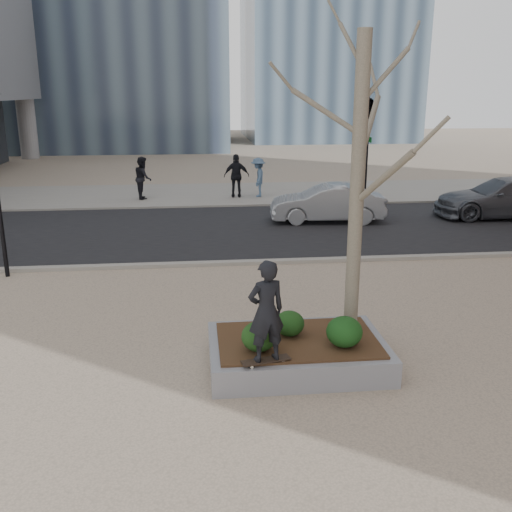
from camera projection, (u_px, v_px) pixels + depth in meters
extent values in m
plane|color=tan|center=(239.00, 368.00, 9.76)|extent=(120.00, 120.00, 0.00)
cube|color=black|center=(216.00, 230.00, 19.30)|extent=(60.00, 8.00, 0.02)
cube|color=gray|center=(210.00, 194.00, 25.98)|extent=(60.00, 6.00, 0.02)
cube|color=gray|center=(297.00, 353.00, 9.80)|extent=(3.00, 2.00, 0.45)
cube|color=#382314|center=(297.00, 340.00, 9.73)|extent=(2.70, 1.70, 0.04)
ellipsoid|color=#173A12|center=(259.00, 336.00, 9.23)|extent=(0.57, 0.57, 0.49)
ellipsoid|color=#163912|center=(289.00, 323.00, 9.81)|extent=(0.51, 0.51, 0.44)
ellipsoid|color=#153E13|center=(344.00, 332.00, 9.39)|extent=(0.60, 0.60, 0.51)
imported|color=black|center=(266.00, 311.00, 8.67)|extent=(0.68, 0.54, 1.62)
imported|color=gray|center=(327.00, 203.00, 20.35)|extent=(4.13, 1.72, 1.33)
imported|color=#4E5159|center=(504.00, 198.00, 21.04)|extent=(5.17, 2.44, 1.46)
imported|color=black|center=(143.00, 178.00, 24.57)|extent=(0.81, 0.97, 1.81)
imported|color=#476281|center=(258.00, 177.00, 25.03)|extent=(0.78, 1.19, 1.71)
imported|color=black|center=(237.00, 176.00, 24.88)|extent=(1.12, 0.50, 1.88)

